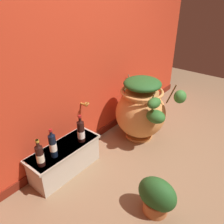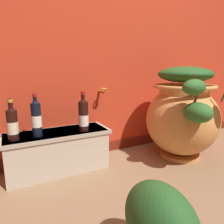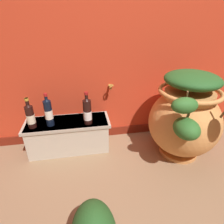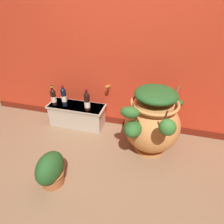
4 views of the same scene
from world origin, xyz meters
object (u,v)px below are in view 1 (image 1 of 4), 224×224
at_px(wine_bottle_right, 53,145).
at_px(terracotta_urn, 141,109).
at_px(wine_bottle_middle, 40,155).
at_px(potted_shrub, 157,197).
at_px(wine_bottle_left, 81,131).

bearing_deg(wine_bottle_right, terracotta_urn, -10.29).
bearing_deg(wine_bottle_middle, potted_shrub, -63.93).
bearing_deg(wine_bottle_left, potted_shrub, -91.79).
height_order(wine_bottle_left, wine_bottle_middle, wine_bottle_left).
height_order(terracotta_urn, wine_bottle_left, terracotta_urn).
xyz_separation_m(wine_bottle_right, potted_shrub, (0.32, -1.00, -0.29)).
relative_size(wine_bottle_left, potted_shrub, 0.86).
bearing_deg(terracotta_urn, wine_bottle_middle, 171.29).
bearing_deg(potted_shrub, wine_bottle_right, 107.93).
distance_m(wine_bottle_right, potted_shrub, 1.09).
relative_size(wine_bottle_right, potted_shrub, 0.86).
relative_size(wine_bottle_middle, wine_bottle_right, 0.92).
relative_size(terracotta_urn, wine_bottle_right, 3.15).
height_order(wine_bottle_left, potted_shrub, wine_bottle_left).
distance_m(wine_bottle_left, wine_bottle_right, 0.35).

